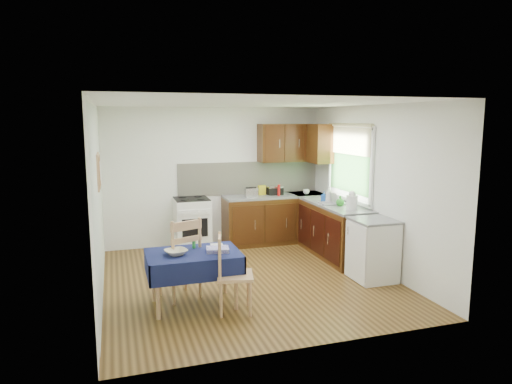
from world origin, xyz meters
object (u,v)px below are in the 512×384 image
object	(u,v)px
chair_near	(231,272)
kettle	(352,201)
dining_table	(193,261)
chair_far	(181,256)
dish_rack	(333,202)
sandwich_press	(274,190)
toaster	(251,192)

from	to	relation	value
chair_near	kettle	xyz separation A→B (m)	(2.23, 1.13, 0.53)
dining_table	chair_far	distance (m)	0.30
chair_far	dish_rack	xyz separation A→B (m)	(2.68, 1.07, 0.36)
dining_table	kettle	size ratio (longest dim) A/B	3.79
dining_table	kettle	world-z (taller)	kettle
sandwich_press	kettle	distance (m)	1.85
chair_far	dish_rack	world-z (taller)	dish_rack
chair_near	toaster	world-z (taller)	toaster
dish_rack	toaster	bearing A→B (deg)	116.73
dining_table	chair_far	world-z (taller)	chair_far
chair_far	toaster	world-z (taller)	toaster
kettle	chair_far	bearing A→B (deg)	-168.96
chair_far	chair_near	bearing A→B (deg)	109.24
chair_near	toaster	distance (m)	2.99
chair_far	sandwich_press	xyz separation A→B (m)	(2.07, 2.26, 0.42)
dining_table	chair_near	world-z (taller)	chair_near
dining_table	dish_rack	distance (m)	2.92
kettle	toaster	bearing A→B (deg)	125.46
dining_table	chair_near	distance (m)	0.51
dining_table	chair_far	size ratio (longest dim) A/B	1.06
toaster	kettle	bearing A→B (deg)	-61.15
sandwich_press	chair_far	bearing A→B (deg)	-123.87
chair_near	dish_rack	world-z (taller)	dish_rack
chair_near	kettle	distance (m)	2.55
toaster	kettle	world-z (taller)	kettle
dish_rack	dining_table	bearing A→B (deg)	-171.16
toaster	kettle	xyz separation A→B (m)	(1.14, -1.61, 0.05)
chair_far	chair_near	xyz separation A→B (m)	(0.50, -0.60, -0.06)
toaster	sandwich_press	size ratio (longest dim) A/B	0.84
toaster	sandwich_press	distance (m)	0.51
sandwich_press	dish_rack	size ratio (longest dim) A/B	0.67
dish_rack	kettle	xyz separation A→B (m)	(0.05, -0.53, 0.11)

